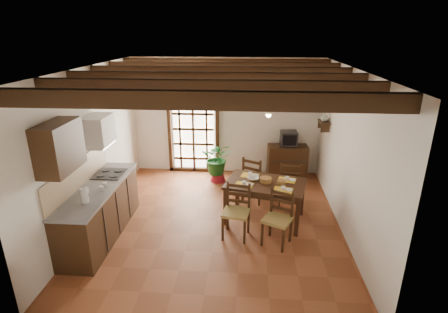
# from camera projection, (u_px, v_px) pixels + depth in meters

# --- Properties ---
(ground_plane) EXTENTS (5.00, 5.00, 0.00)m
(ground_plane) POSITION_uv_depth(u_px,v_px,m) (217.00, 221.00, 6.56)
(ground_plane) COLOR brown
(room_shell) EXTENTS (4.52, 5.02, 2.81)m
(room_shell) POSITION_uv_depth(u_px,v_px,m) (216.00, 128.00, 5.94)
(room_shell) COLOR silver
(room_shell) RESTS_ON ground_plane
(ceiling_beams) EXTENTS (4.50, 4.34, 0.20)m
(ceiling_beams) POSITION_uv_depth(u_px,v_px,m) (216.00, 75.00, 5.64)
(ceiling_beams) COLOR black
(ceiling_beams) RESTS_ON room_shell
(french_door) EXTENTS (1.26, 0.11, 2.32)m
(french_door) POSITION_uv_depth(u_px,v_px,m) (193.00, 126.00, 8.51)
(french_door) COLOR white
(french_door) RESTS_ON ground_plane
(kitchen_counter) EXTENTS (0.64, 2.25, 1.38)m
(kitchen_counter) POSITION_uv_depth(u_px,v_px,m) (100.00, 211.00, 5.97)
(kitchen_counter) COLOR #311E0F
(kitchen_counter) RESTS_ON ground_plane
(upper_cabinet) EXTENTS (0.35, 0.80, 0.70)m
(upper_cabinet) POSITION_uv_depth(u_px,v_px,m) (59.00, 147.00, 4.85)
(upper_cabinet) COLOR #311E0F
(upper_cabinet) RESTS_ON room_shell
(range_hood) EXTENTS (0.38, 0.60, 0.54)m
(range_hood) POSITION_uv_depth(u_px,v_px,m) (99.00, 131.00, 6.06)
(range_hood) COLOR white
(range_hood) RESTS_ON room_shell
(counter_items) EXTENTS (0.50, 1.43, 0.25)m
(counter_items) POSITION_uv_depth(u_px,v_px,m) (99.00, 182.00, 5.89)
(counter_items) COLOR black
(counter_items) RESTS_ON kitchen_counter
(dining_table) EXTENTS (1.58, 1.21, 0.76)m
(dining_table) POSITION_uv_depth(u_px,v_px,m) (266.00, 187.00, 6.40)
(dining_table) COLOR #321C10
(dining_table) RESTS_ON ground_plane
(chair_near_left) EXTENTS (0.51, 0.49, 0.95)m
(chair_near_left) POSITION_uv_depth(u_px,v_px,m) (236.00, 221.00, 5.99)
(chair_near_left) COLOR olive
(chair_near_left) RESTS_ON ground_plane
(chair_near_right) EXTENTS (0.56, 0.55, 0.92)m
(chair_near_right) POSITION_uv_depth(u_px,v_px,m) (277.00, 228.00, 5.79)
(chair_near_right) COLOR olive
(chair_near_right) RESTS_ON ground_plane
(chair_far_left) EXTENTS (0.60, 0.59, 0.98)m
(chair_far_left) POSITION_uv_depth(u_px,v_px,m) (255.00, 187.00, 7.27)
(chair_far_left) COLOR olive
(chair_far_left) RESTS_ON ground_plane
(chair_far_right) EXTENTS (0.47, 0.45, 0.97)m
(chair_far_right) POSITION_uv_depth(u_px,v_px,m) (289.00, 191.00, 7.07)
(chair_far_right) COLOR olive
(chair_far_right) RESTS_ON ground_plane
(table_setting) EXTENTS (1.02, 0.68, 0.10)m
(table_setting) POSITION_uv_depth(u_px,v_px,m) (266.00, 180.00, 6.35)
(table_setting) COLOR yellow
(table_setting) RESTS_ON dining_table
(table_bowl) EXTENTS (0.22, 0.22, 0.05)m
(table_bowl) POSITION_uv_depth(u_px,v_px,m) (253.00, 178.00, 6.48)
(table_bowl) COLOR white
(table_bowl) RESTS_ON dining_table
(sideboard) EXTENTS (0.96, 0.47, 0.79)m
(sideboard) POSITION_uv_depth(u_px,v_px,m) (287.00, 161.00, 8.41)
(sideboard) COLOR #311E0F
(sideboard) RESTS_ON ground_plane
(crt_tv) EXTENTS (0.40, 0.37, 0.33)m
(crt_tv) POSITION_uv_depth(u_px,v_px,m) (289.00, 138.00, 8.20)
(crt_tv) COLOR black
(crt_tv) RESTS_ON sideboard
(fuse_box) EXTENTS (0.25, 0.03, 0.32)m
(fuse_box) POSITION_uv_depth(u_px,v_px,m) (290.00, 104.00, 8.18)
(fuse_box) COLOR white
(fuse_box) RESTS_ON room_shell
(plant_pot) EXTENTS (0.36, 0.36, 0.22)m
(plant_pot) POSITION_uv_depth(u_px,v_px,m) (218.00, 176.00, 8.27)
(plant_pot) COLOR maroon
(plant_pot) RESTS_ON ground_plane
(potted_plant) EXTENTS (1.84, 1.58, 2.04)m
(potted_plant) POSITION_uv_depth(u_px,v_px,m) (218.00, 158.00, 8.12)
(potted_plant) COLOR #144C19
(potted_plant) RESTS_ON ground_plane
(wall_shelf) EXTENTS (0.20, 0.42, 0.20)m
(wall_shelf) POSITION_uv_depth(u_px,v_px,m) (324.00, 124.00, 7.40)
(wall_shelf) COLOR #311E0F
(wall_shelf) RESTS_ON room_shell
(shelf_vase) EXTENTS (0.15, 0.15, 0.15)m
(shelf_vase) POSITION_uv_depth(u_px,v_px,m) (325.00, 117.00, 7.35)
(shelf_vase) COLOR #B2BFB2
(shelf_vase) RESTS_ON wall_shelf
(shelf_flowers) EXTENTS (0.14, 0.14, 0.36)m
(shelf_flowers) POSITION_uv_depth(u_px,v_px,m) (326.00, 107.00, 7.28)
(shelf_flowers) COLOR yellow
(shelf_flowers) RESTS_ON shelf_vase
(framed_picture) EXTENTS (0.03, 0.32, 0.32)m
(framed_picture) POSITION_uv_depth(u_px,v_px,m) (331.00, 98.00, 7.21)
(framed_picture) COLOR brown
(framed_picture) RESTS_ON room_shell
(pendant_lamp) EXTENTS (0.36, 0.36, 0.84)m
(pendant_lamp) POSITION_uv_depth(u_px,v_px,m) (269.00, 110.00, 6.01)
(pendant_lamp) COLOR black
(pendant_lamp) RESTS_ON room_shell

